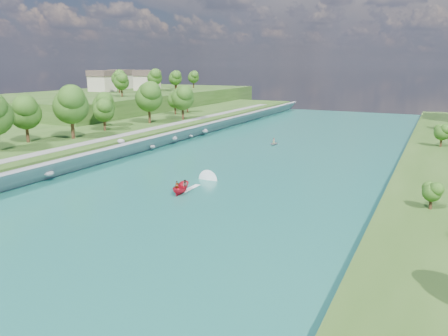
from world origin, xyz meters
The scene contains 10 objects.
ground centered at (0.00, 0.00, 0.00)m, with size 260.00×260.00×0.00m, color #2D5119.
river_water centered at (0.00, 20.00, 0.05)m, with size 55.00×240.00×0.10m, color #175848.
berm_west centered at (-50.00, 20.00, 1.75)m, with size 45.00×240.00×3.50m, color #2D5119.
ridge_west centered at (-82.50, 95.00, 4.50)m, with size 60.00×120.00×9.00m, color #2D5119.
riprap_bank centered at (-25.87, 19.31, 1.82)m, with size 4.09×236.00×4.32m.
riverside_path centered at (-32.50, 20.00, 3.55)m, with size 3.00×200.00×0.10m, color gray.
ridge_houses centered at (-88.67, 100.00, 13.31)m, with size 29.50×29.50×8.40m.
trees_ridge centered at (-70.30, 97.59, 13.84)m, with size 19.92×65.33×10.53m.
motorboat centered at (-1.38, 6.10, 0.88)m, with size 3.60×19.18×2.10m.
raft centered at (-2.91, 51.25, 0.49)m, with size 2.75×3.54×1.67m.
Camera 1 is at (33.61, -50.66, 19.68)m, focal length 35.00 mm.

